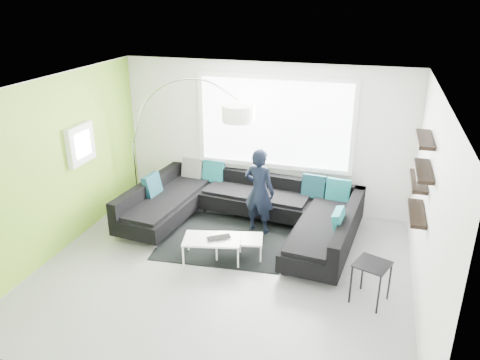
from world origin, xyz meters
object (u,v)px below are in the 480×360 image
Objects in this scene: person at (259,191)px; laptop at (220,239)px; coffee_table at (226,247)px; side_table at (370,282)px; arc_lamp at (133,143)px; sectional_sofa at (242,213)px.

laptop is at bearing 86.74° from person.
person is at bearing 62.23° from coffee_table.
person is (-1.95, 1.54, 0.47)m from side_table.
arc_lamp reaches higher than side_table.
arc_lamp reaches higher than person.
arc_lamp is 2.86m from laptop.
sectional_sofa is at bearing 147.58° from side_table.
sectional_sofa is at bearing 34.67° from person.
person is at bearing 27.55° from sectional_sofa.
side_table is (4.53, -1.90, -0.99)m from arc_lamp.
side_table is (2.24, -1.42, -0.07)m from sectional_sofa.
coffee_table is at bearing 166.88° from side_table.
sectional_sofa is 2.65m from side_table.
side_table is 2.32m from laptop.
arc_lamp is at bearing 4.80° from person.
person reaches higher than sectional_sofa.
laptop is at bearing -86.96° from sectional_sofa.
coffee_table is at bearing 87.58° from person.
arc_lamp is 5.02m from side_table.
sectional_sofa is 2.52m from arc_lamp.
person is at bearing -3.48° from arc_lamp.
side_table is 1.35× the size of laptop.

